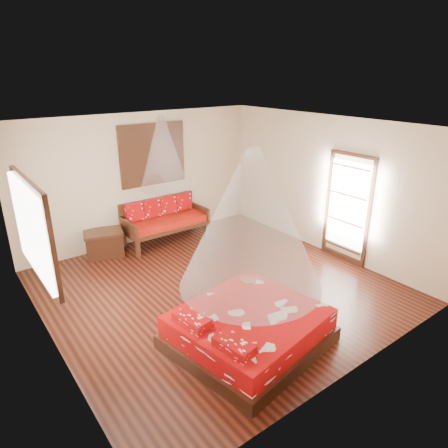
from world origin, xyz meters
The scene contains 10 objects.
room centered at (0.00, 0.00, 1.40)m, with size 5.54×5.54×2.84m.
bed centered at (-0.58, -1.54, 0.25)m, with size 2.22×2.07×0.63m.
daybed centered at (0.27, 2.38, 0.52)m, with size 1.83×0.81×0.95m.
storage_chest centered at (-1.09, 2.45, 0.27)m, with size 0.90×0.76×0.53m.
shutter_panel centered at (0.27, 2.72, 1.90)m, with size 1.52×0.06×1.32m.
window_left centered at (-2.71, 0.20, 1.70)m, with size 0.10×1.74×1.34m.
glazed_door centered at (2.72, -0.60, 1.07)m, with size 0.08×1.02×2.16m.
wine_tray centered at (0.00, -0.84, 0.56)m, with size 0.26×0.26×0.21m.
mosquito_net_main centered at (-0.56, -1.54, 1.85)m, with size 1.87×1.87×1.80m, color white.
mosquito_net_daybed centered at (0.27, 2.25, 2.00)m, with size 1.02×1.02×1.50m, color white.
Camera 1 is at (-3.62, -5.04, 3.60)m, focal length 32.00 mm.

